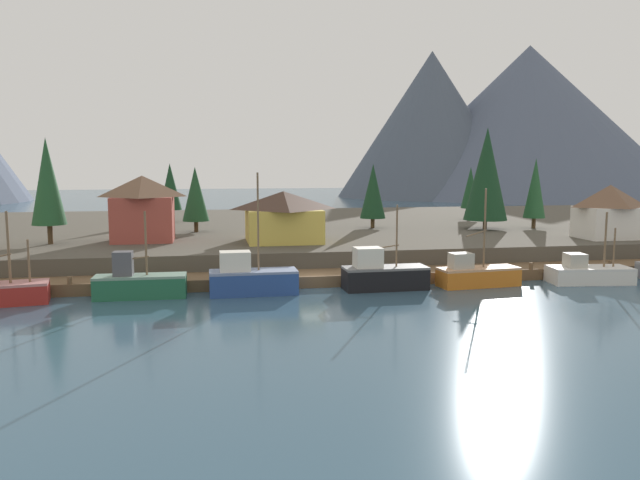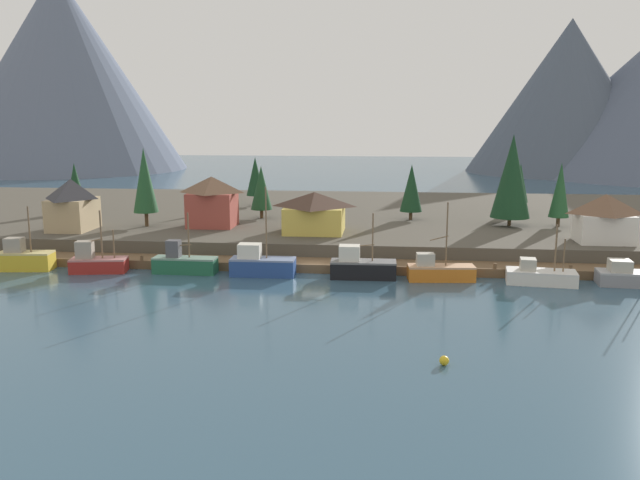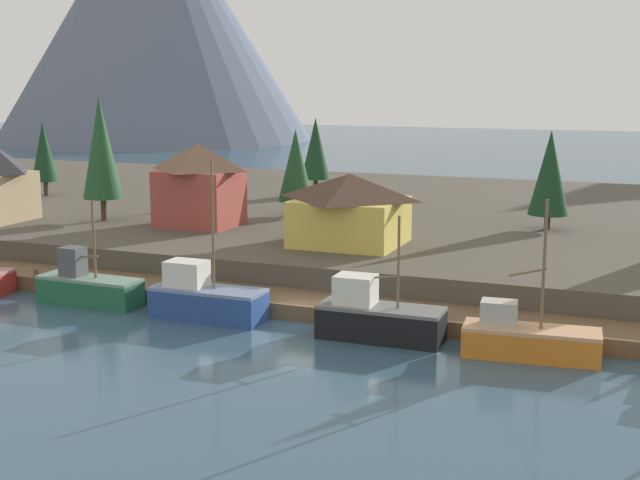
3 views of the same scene
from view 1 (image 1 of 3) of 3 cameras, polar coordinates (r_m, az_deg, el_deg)
name	(u,v)px [view 1 (image 1 of 3)]	position (r m, az deg, el deg)	size (l,w,h in m)	color
ground_plane	(287,259)	(72.47, -3.08, -1.75)	(400.00, 400.00, 1.00)	#335166
dock	(312,278)	(54.73, -0.72, -3.54)	(80.00, 4.00, 1.60)	brown
shoreline_bank	(276,233)	(84.06, -4.11, 0.66)	(400.00, 56.00, 2.50)	#4C473D
mountain_central_peak	(431,125)	(207.31, 10.22, 10.46)	(60.30, 60.30, 46.75)	#475160
mountain_east_peak	(527,122)	(219.60, 18.62, 10.34)	(101.00, 101.00, 49.28)	#4C566B
fishing_boat_red	(1,290)	(52.41, -27.41, -4.10)	(6.48, 3.46, 7.07)	maroon
fishing_boat_green	(139,284)	(50.98, -16.42, -3.90)	(7.14, 2.34, 6.89)	#1E5B3D
fishing_boat_blue	(251,279)	(50.58, -6.43, -3.56)	(7.12, 2.64, 9.88)	navy
fishing_boat_black	(383,275)	(52.44, 5.80, -3.20)	(7.15, 2.71, 7.17)	black
fishing_boat_orange	(477,275)	(55.26, 14.28, -3.12)	(7.29, 2.98, 8.48)	#CC6B1E
fishing_boat_white	(588,273)	(60.00, 23.55, -2.84)	(7.40, 3.80, 6.36)	silver
house_red	(143,208)	(67.09, -16.07, 2.88)	(6.48, 5.60, 6.87)	#9E4238
house_yellow	(283,216)	(64.22, -3.40, 2.24)	(7.93, 7.27, 5.27)	gold
house_white	(609,211)	(74.04, 25.18, 2.44)	(6.59, 4.94, 5.83)	silver
conifer_near_left	(47,181)	(67.68, -23.91, 4.97)	(3.37, 3.37, 10.73)	#4C3823
conifer_near_right	(170,187)	(88.61, -13.68, 4.80)	(3.07, 3.07, 8.18)	#4C3823
conifer_mid_left	(535,188)	(82.09, 19.27, 4.54)	(2.71, 2.71, 8.81)	#4C3823
conifer_mid_right	(373,191)	(78.26, 4.92, 4.52)	(3.24, 3.24, 8.10)	#4C3823
conifer_back_left	(195,194)	(74.72, -11.45, 4.19)	(3.18, 3.18, 7.76)	#4C3823
conifer_back_right	(470,188)	(92.60, 13.74, 4.71)	(2.67, 2.67, 7.67)	#4C3823
conifer_centre	(486,174)	(79.29, 15.14, 5.92)	(5.35, 5.35, 12.55)	#4C3823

